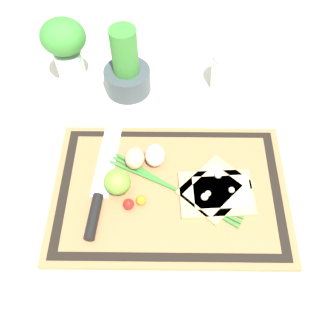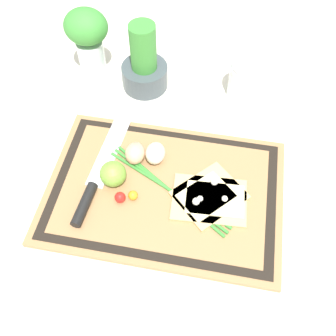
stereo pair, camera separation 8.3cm
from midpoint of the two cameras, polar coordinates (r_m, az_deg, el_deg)
The scene contains 14 objects.
ground_plane at distance 0.86m, azimuth 2.24°, elevation -3.80°, with size 6.00×6.00×0.00m, color silver.
cutting_board at distance 0.85m, azimuth 2.26°, elevation -3.54°, with size 0.51×0.35×0.02m.
pizza_slice_near at distance 0.83m, azimuth 9.02°, elevation -4.78°, with size 0.16×0.12×0.02m.
pizza_slice_far at distance 0.84m, azimuth 8.77°, elevation -4.08°, with size 0.17×0.18×0.02m.
knife at distance 0.85m, azimuth -8.06°, elevation -2.68°, with size 0.06×0.30×0.02m.
egg_brown at distance 0.87m, azimuth -2.08°, elevation 1.97°, with size 0.04×0.05×0.04m, color tan.
egg_pink at distance 0.87m, azimuth 0.88°, elevation 1.96°, with size 0.04×0.05×0.04m, color beige.
lime at distance 0.84m, azimuth -5.13°, elevation -0.91°, with size 0.06×0.06×0.06m, color #70A838.
cherry_tomato_red at distance 0.82m, azimuth -4.11°, elevation -4.49°, with size 0.02×0.02×0.02m, color red.
cherry_tomato_yellow at distance 0.82m, azimuth -2.24°, elevation -4.21°, with size 0.02×0.02×0.02m, color orange.
scallion_bunch at distance 0.84m, azimuth 2.81°, elevation -3.35°, with size 0.29×0.19×0.01m.
herb_pot at distance 1.02m, azimuth -1.08°, elevation 14.40°, with size 0.12×0.12×0.18m.
sauce_jar at distance 1.04m, azimuth 13.47°, elevation 11.89°, with size 0.09×0.09×0.10m.
herb_glass at distance 1.04m, azimuth -9.19°, elevation 18.02°, with size 0.11×0.10×0.19m.
Camera 2 is at (0.09, -0.43, 0.74)m, focal length 42.00 mm.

